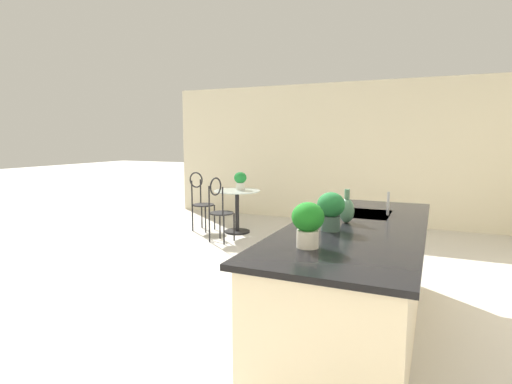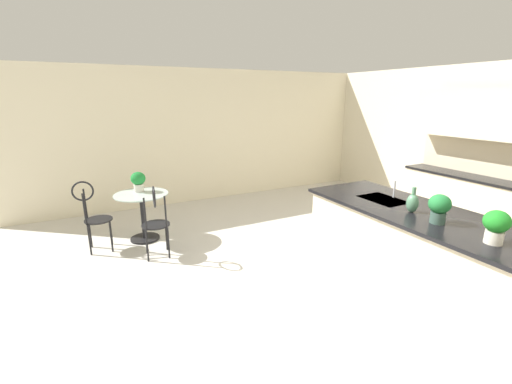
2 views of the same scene
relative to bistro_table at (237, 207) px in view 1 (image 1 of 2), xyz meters
name	(u,v)px [view 1 (image 1 of 2)]	position (x,y,z in m)	size (l,w,h in m)	color
ground_plane	(275,301)	(2.55, 1.71, -0.45)	(40.00, 40.00, 0.00)	beige
wall_left_window	(356,153)	(-1.71, 1.71, 0.90)	(0.12, 7.80, 2.70)	beige
kitchen_island	(356,278)	(2.85, 2.56, 0.02)	(2.80, 1.06, 0.92)	beige
bistro_table	(237,207)	(0.00, 0.00, 0.00)	(0.80, 0.80, 0.74)	black
chair_near_window	(201,198)	(0.09, -0.68, 0.13)	(0.41, 0.50, 1.04)	black
chair_by_island	(219,207)	(0.72, 0.05, 0.13)	(0.50, 0.42, 1.04)	black
sink_faucet	(388,204)	(2.30, 2.74, 0.58)	(0.02, 0.02, 0.22)	#B2B5BA
potted_plant_on_table	(240,180)	(-0.14, 0.00, 0.47)	(0.22, 0.22, 0.31)	beige
potted_plant_counter_near	(331,209)	(3.15, 2.40, 0.65)	(0.21, 0.21, 0.30)	#385147
potted_plant_counter_far	(308,222)	(3.70, 2.38, 0.65)	(0.21, 0.21, 0.30)	beige
vase_on_counter	(347,210)	(2.80, 2.45, 0.58)	(0.13, 0.13, 0.29)	#4C7A5B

